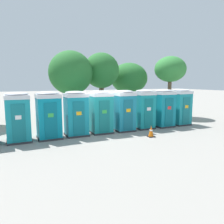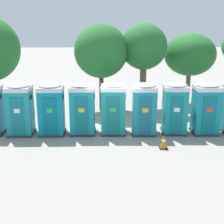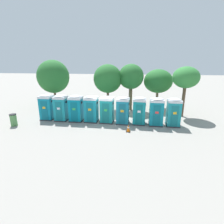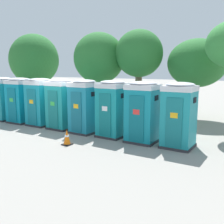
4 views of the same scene
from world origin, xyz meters
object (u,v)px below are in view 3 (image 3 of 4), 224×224
Objects in this scene: street_tree_4 at (186,78)px; street_tree_3 at (158,81)px; portapotty_7 at (156,111)px; street_tree_0 at (131,77)px; street_tree_1 at (53,77)px; portapotty_3 at (91,109)px; traffic_cone at (128,128)px; portapotty_2 at (76,108)px; portapotty_6 at (139,111)px; portapotty_8 at (174,112)px; street_tree_2 at (108,79)px; portapotty_4 at (107,109)px; trash_can at (14,120)px; portapotty_0 at (47,107)px; portapotty_5 at (123,110)px; portapotty_1 at (61,108)px.

street_tree_3 is at bearing 128.78° from street_tree_4.
portapotty_7 is 5.11m from street_tree_4.
street_tree_1 is at bearing 175.32° from street_tree_0.
portapotty_3 is 9.13m from street_tree_3.
street_tree_4 is 8.06× the size of traffic_cone.
portapotty_2 is 1.00× the size of portapotty_6.
portapotty_8 is 0.48× the size of street_tree_2.
portapotty_4 and portapotty_8 have the same top height.
portapotty_2 is 2.32× the size of trash_can.
portapotty_3 is 0.48× the size of street_tree_2.
portapotty_0 is 14.20m from street_tree_4.
street_tree_1 is 12.96m from traffic_cone.
portapotty_5 is 0.47× the size of street_tree_0.
street_tree_1 is 15.56m from street_tree_4.
portapotty_6 is (1.52, 0.06, 0.00)m from portapotty_5.
portapotty_8 is 0.44× the size of street_tree_1.
street_tree_3 is (13.00, 0.25, -0.41)m from street_tree_1.
portapotty_4 is (4.54, 0.00, -0.00)m from portapotty_1.
traffic_cone is at bearing -17.46° from portapotty_1.
portapotty_1 is 6.06m from portapotty_5.
street_tree_4 is at bearing 11.66° from portapotty_0.
portapotty_3 is at bearing -139.50° from street_tree_3.
portapotty_2 is 1.00× the size of portapotty_4.
street_tree_1 reaches higher than portapotty_7.
street_tree_2 is (0.92, 4.35, 2.40)m from portapotty_3.
portapotty_3 is at bearing 178.88° from portapotty_8.
portapotty_6 is 2.32× the size of trash_can.
portapotty_1 is at bearing -179.50° from portapotty_3.
street_tree_2 is (2.44, 4.39, 2.40)m from portapotty_2.
trash_can is at bearing -139.95° from street_tree_2.
street_tree_0 is 5.83m from street_tree_4.
street_tree_1 is at bearing -178.89° from street_tree_3.
trash_can is at bearing -135.50° from portapotty_0.
portapotty_4 is 0.47× the size of street_tree_0.
trash_can is at bearing -158.63° from portapotty_2.
portapotty_6 and portapotty_7 have the same top height.
portapotty_3 is 7.07m from trash_can.
portapotty_3 and portapotty_6 have the same top height.
portapotty_7 is 0.48× the size of street_tree_2.
street_tree_2 reaches higher than portapotty_8.
street_tree_3 is (8.28, 5.82, 2.05)m from portapotty_2.
portapotty_6 is 6.58m from street_tree_3.
street_tree_1 reaches higher than portapotty_0.
traffic_cone is (-2.41, -1.96, -0.97)m from portapotty_7.
portapotty_1 is 1.00× the size of portapotty_6.
street_tree_1 is (-6.23, 5.53, 2.46)m from portapotty_3.
street_tree_3 is 7.41× the size of traffic_cone.
street_tree_1 is at bearing 86.30° from trash_can.
portapotty_6 is at bearing 2.16° from portapotty_5.
street_tree_1 reaches higher than portapotty_2.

